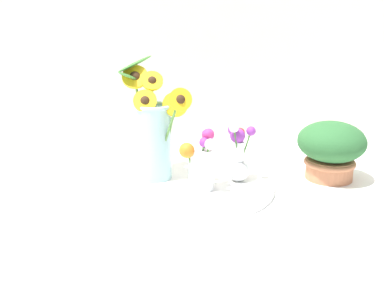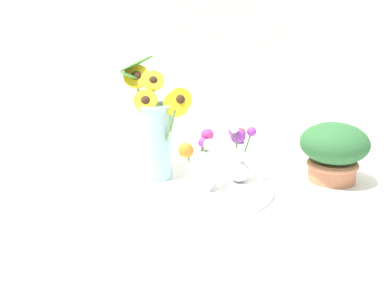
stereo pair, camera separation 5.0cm
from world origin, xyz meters
TOP-DOWN VIEW (x-y plane):
  - ground_plane at (0.00, 0.00)m, footprint 6.00×6.00m
  - serving_tray at (0.03, 0.02)m, footprint 0.47×0.47m
  - mason_jar_sunflowers at (-0.07, 0.08)m, footprint 0.22×0.20m
  - vase_small_center at (0.05, -0.03)m, footprint 0.10×0.09m
  - vase_bulb_right at (0.17, 0.03)m, footprint 0.08×0.07m
  - potted_plant at (0.45, 0.05)m, footprint 0.20×0.20m

SIDE VIEW (x-z plane):
  - ground_plane at x=0.00m, z-range 0.00..0.00m
  - serving_tray at x=0.03m, z-range 0.00..0.02m
  - vase_small_center at x=0.05m, z-range 0.01..0.18m
  - potted_plant at x=0.45m, z-range 0.01..0.18m
  - vase_bulb_right at x=0.17m, z-range 0.01..0.19m
  - mason_jar_sunflowers at x=-0.07m, z-range -0.02..0.33m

